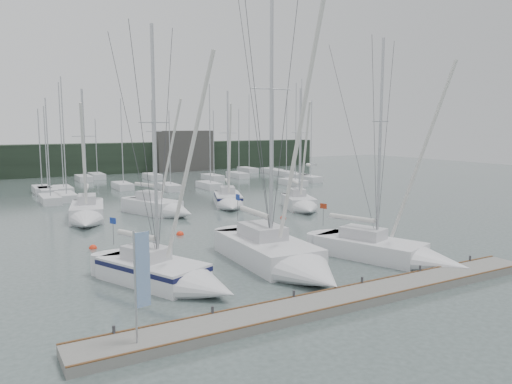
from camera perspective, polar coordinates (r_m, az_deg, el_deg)
ground at (r=27.27m, az=3.05°, el=-9.48°), size 160.00×160.00×0.00m
dock at (r=23.37m, az=9.84°, el=-12.04°), size 24.00×2.00×0.40m
far_treeline at (r=85.25m, az=-20.10°, el=3.51°), size 90.00×4.00×5.00m
far_building_right at (r=88.08m, az=-8.26°, el=4.67°), size 10.00×3.00×7.00m
mast_forest at (r=67.31m, az=-14.27°, el=1.02°), size 59.66×26.40×14.82m
sailboat_near_left at (r=25.39m, az=-9.29°, el=-9.53°), size 5.89×8.71×13.79m
sailboat_near_center at (r=27.77m, az=3.56°, el=-7.83°), size 4.04×11.45×17.11m
sailboat_near_right at (r=30.61m, az=16.11°, el=-6.83°), size 5.75×9.55×13.96m
sailboat_mid_b at (r=43.70m, az=-18.77°, el=-2.53°), size 4.51×9.18×11.82m
sailboat_mid_c at (r=45.38m, az=-10.52°, el=-1.86°), size 5.21×8.12×12.37m
sailboat_mid_d at (r=48.93m, az=-3.09°, el=-1.08°), size 5.05×7.81×12.12m
sailboat_mid_e at (r=47.25m, az=5.26°, el=-1.44°), size 4.69×7.33×12.18m
buoy_a at (r=37.28m, az=-8.68°, el=-4.85°), size 0.57×0.57×0.57m
buoy_b at (r=39.97m, az=-1.39°, el=-3.91°), size 0.44×0.44×0.44m
buoy_c at (r=34.58m, az=-18.13°, el=-6.15°), size 0.51×0.51×0.51m
dock_banner at (r=18.14m, az=-13.10°, el=-9.35°), size 0.61×0.16×4.06m
seagull at (r=28.21m, az=5.99°, el=3.13°), size 0.90×0.44×0.18m
buoy_d at (r=43.22m, az=3.12°, el=-3.04°), size 0.51×0.51×0.51m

